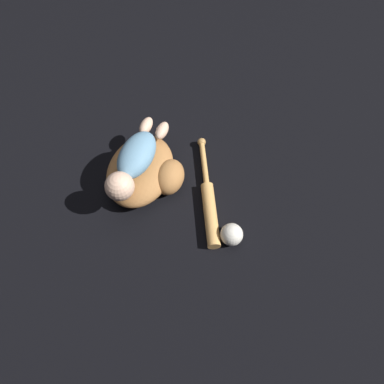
# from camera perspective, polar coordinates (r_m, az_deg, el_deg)

# --- Properties ---
(ground_plane) EXTENTS (6.00, 6.00, 0.00)m
(ground_plane) POSITION_cam_1_polar(r_m,az_deg,el_deg) (1.40, -8.50, 2.76)
(ground_plane) COLOR black
(baseball_glove) EXTENTS (0.33, 0.30, 0.10)m
(baseball_glove) POSITION_cam_1_polar(r_m,az_deg,el_deg) (1.34, -7.16, 3.16)
(baseball_glove) COLOR #A8703D
(baseball_glove) RESTS_ON ground
(baby_figure) EXTENTS (0.36, 0.16, 0.10)m
(baby_figure) POSITION_cam_1_polar(r_m,az_deg,el_deg) (1.26, -8.91, 4.69)
(baby_figure) COLOR #6693B2
(baby_figure) RESTS_ON baseball_glove
(baseball_bat) EXTENTS (0.44, 0.14, 0.04)m
(baseball_bat) POSITION_cam_1_polar(r_m,az_deg,el_deg) (1.30, 2.60, -1.64)
(baseball_bat) COLOR tan
(baseball_bat) RESTS_ON ground
(baseball) EXTENTS (0.08, 0.08, 0.08)m
(baseball) POSITION_cam_1_polar(r_m,az_deg,el_deg) (1.24, 6.06, -6.46)
(baseball) COLOR silver
(baseball) RESTS_ON ground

